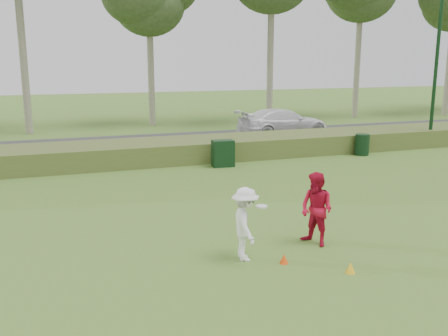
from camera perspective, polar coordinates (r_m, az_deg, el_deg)
name	(u,v)px	position (r m, az deg, el deg)	size (l,w,h in m)	color
ground	(282,257)	(11.87, 6.59, -10.06)	(120.00, 120.00, 0.00)	#406923
reed_strip	(165,151)	(22.73, -6.78, 1.96)	(80.00, 3.00, 0.90)	#475B24
park_road	(144,143)	(27.63, -9.09, 2.85)	(80.00, 6.00, 0.06)	#2D2D2D
lamp_post	(439,37)	(28.15, 23.33, 13.56)	(0.70, 0.70, 8.18)	black
player_white	(245,224)	(11.38, 2.44, -6.42)	(0.93, 1.18, 1.70)	white
player_red	(317,209)	(12.45, 10.53, -4.66)	(0.89, 0.69, 1.83)	#B80F2D
cone_orange	(284,259)	(11.49, 6.87, -10.25)	(0.20, 0.20, 0.22)	#FF4D0D
cone_yellow	(350,268)	(11.27, 14.25, -10.98)	(0.22, 0.22, 0.24)	yellow
utility_cabinet	(223,153)	(21.32, -0.12, 1.68)	(0.91, 0.57, 1.14)	black
trash_bin	(362,145)	(24.80, 15.50, 2.59)	(0.67, 0.67, 1.01)	black
car_right	(283,122)	(29.72, 6.77, 5.19)	(2.24, 5.52, 1.60)	white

